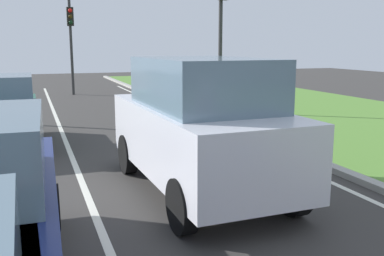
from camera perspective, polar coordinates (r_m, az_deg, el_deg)
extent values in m
plane|color=#383533|center=(11.49, -12.29, -2.07)|extent=(60.00, 60.00, 0.00)
cube|color=silver|center=(11.42, -15.77, -2.29)|extent=(0.12, 32.00, 0.01)
cube|color=silver|center=(12.47, 4.30, -0.84)|extent=(0.12, 32.00, 0.01)
cube|color=#548433|center=(15.14, 21.44, 0.59)|extent=(9.00, 48.00, 0.06)
cube|color=#9E9B93|center=(12.67, 6.36, -0.43)|extent=(0.24, 48.00, 0.12)
cube|color=silver|center=(7.46, 0.89, -1.34)|extent=(2.01, 4.55, 1.10)
cube|color=slate|center=(7.18, 1.37, 5.86)|extent=(1.77, 2.74, 0.80)
cylinder|color=black|center=(8.75, -8.30, -3.36)|extent=(0.24, 0.77, 0.76)
cylinder|color=black|center=(9.29, 2.25, -2.43)|extent=(0.24, 0.77, 0.76)
cylinder|color=black|center=(5.94, -1.30, -10.06)|extent=(0.24, 0.77, 0.76)
cylinder|color=black|center=(6.71, 12.98, -7.87)|extent=(0.24, 0.77, 0.76)
cylinder|color=black|center=(6.34, -17.75, -9.79)|extent=(0.24, 0.65, 0.64)
cube|color=#0C472D|center=(11.84, -23.30, 1.13)|extent=(1.65, 3.71, 0.80)
cylinder|color=black|center=(13.13, -19.65, 0.46)|extent=(0.22, 0.60, 0.60)
cylinder|color=black|center=(10.65, -19.40, -1.77)|extent=(0.22, 0.60, 0.60)
cylinder|color=#2D2D2D|center=(16.06, 3.68, 10.84)|extent=(0.14, 0.14, 5.08)
cylinder|color=#2D2D2D|center=(23.27, -15.33, 9.97)|extent=(0.14, 0.14, 4.71)
cube|color=black|center=(23.11, -15.48, 13.70)|extent=(0.32, 0.24, 0.90)
sphere|color=red|center=(23.00, -15.48, 14.42)|extent=(0.20, 0.20, 0.20)
sphere|color=#382B0C|center=(22.98, -15.45, 13.72)|extent=(0.20, 0.20, 0.20)
sphere|color=black|center=(22.96, -15.41, 13.03)|extent=(0.20, 0.20, 0.20)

